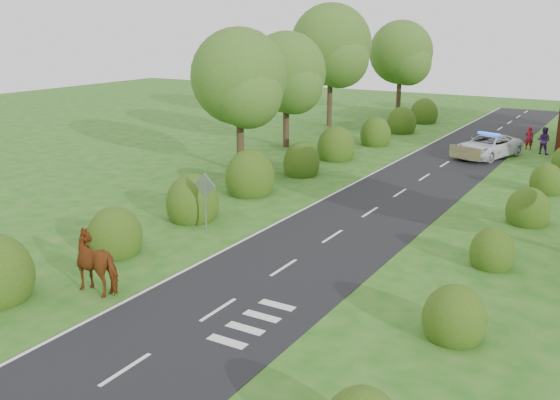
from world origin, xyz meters
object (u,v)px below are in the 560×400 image
Objects in this scene: police_van at (488,146)px; pedestrian_purple at (544,141)px; road_sign at (205,193)px; pedestrian_red at (529,138)px; cow at (100,266)px.

police_van is 3.19× the size of pedestrian_purple.
pedestrian_red is at bearing 71.53° from road_sign.
cow is at bearing -83.70° from road_sign.
road_sign is at bearing 71.20° from pedestrian_red.
road_sign reaches higher than police_van.
road_sign is 1.56× the size of pedestrian_red.
police_van is at bearing 56.62° from pedestrian_purple.
police_van reaches higher than pedestrian_red.
police_van is at bearing 66.19° from pedestrian_red.
pedestrian_purple reaches higher than pedestrian_red.
cow is at bearing 84.91° from pedestrian_purple.
road_sign is 1.37× the size of pedestrian_purple.
road_sign is 6.78m from cow.
road_sign is 0.43× the size of police_van.
pedestrian_red is (7.89, 32.51, -0.02)m from cow.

